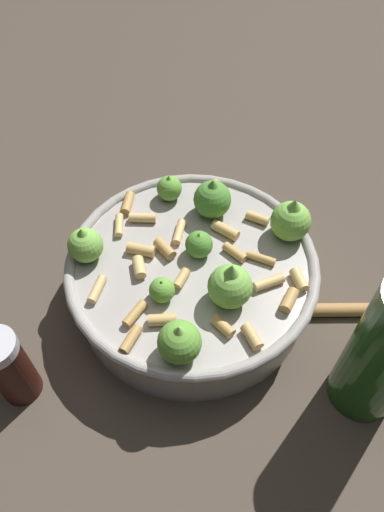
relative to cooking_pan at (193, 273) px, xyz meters
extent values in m
plane|color=#42382D|center=(0.00, 0.00, -0.04)|extent=(2.40, 2.40, 0.00)
cylinder|color=#9E9993|center=(0.00, 0.00, -0.01)|extent=(0.27, 0.27, 0.07)
torus|color=#9E9993|center=(0.00, 0.00, 0.02)|extent=(0.28, 0.28, 0.01)
sphere|color=#4C8933|center=(0.02, 0.07, 0.04)|extent=(0.04, 0.04, 0.04)
cone|color=#4C8933|center=(0.02, 0.07, 0.07)|extent=(0.02, 0.02, 0.02)
sphere|color=#75B247|center=(0.04, -0.05, 0.05)|extent=(0.05, 0.05, 0.05)
cone|color=#75B247|center=(0.04, -0.05, 0.07)|extent=(0.02, 0.02, 0.02)
sphere|color=#75B247|center=(-0.12, 0.01, 0.04)|extent=(0.04, 0.04, 0.04)
cone|color=#609E38|center=(-0.12, 0.01, 0.06)|extent=(0.02, 0.02, 0.01)
sphere|color=#609E38|center=(-0.01, -0.11, 0.04)|extent=(0.04, 0.04, 0.04)
cone|color=#75B247|center=(-0.01, -0.11, 0.06)|extent=(0.02, 0.02, 0.02)
sphere|color=#75B247|center=(0.11, 0.04, 0.05)|extent=(0.05, 0.05, 0.05)
cone|color=#75B247|center=(0.11, 0.04, 0.07)|extent=(0.03, 0.03, 0.02)
sphere|color=#609E38|center=(-0.03, -0.05, 0.04)|extent=(0.03, 0.03, 0.03)
cone|color=#4C8933|center=(-0.03, -0.05, 0.05)|extent=(0.01, 0.01, 0.01)
sphere|color=#609E38|center=(-0.03, 0.10, 0.04)|extent=(0.03, 0.03, 0.03)
cone|color=#609E38|center=(-0.03, 0.10, 0.05)|extent=(0.01, 0.01, 0.01)
sphere|color=#4C8933|center=(0.01, 0.01, 0.04)|extent=(0.03, 0.03, 0.03)
cone|color=#8CC64C|center=(0.01, 0.01, 0.05)|extent=(0.01, 0.01, 0.01)
cylinder|color=tan|center=(-0.09, 0.05, 0.03)|extent=(0.01, 0.03, 0.01)
cylinder|color=tan|center=(0.03, -0.09, 0.03)|extent=(0.02, 0.03, 0.01)
cylinder|color=tan|center=(0.08, 0.06, 0.03)|extent=(0.03, 0.02, 0.01)
cylinder|color=tan|center=(-0.06, -0.10, 0.03)|extent=(0.02, 0.03, 0.01)
cylinder|color=tan|center=(-0.06, 0.06, 0.03)|extent=(0.03, 0.01, 0.01)
cylinder|color=tan|center=(-0.06, -0.01, 0.03)|extent=(0.02, 0.03, 0.01)
cylinder|color=tan|center=(-0.10, -0.04, 0.03)|extent=(0.02, 0.03, 0.01)
cylinder|color=tan|center=(0.08, 0.00, 0.03)|extent=(0.03, 0.02, 0.01)
cylinder|color=tan|center=(0.11, -0.03, 0.03)|extent=(0.02, 0.03, 0.01)
cylinder|color=tan|center=(-0.06, -0.07, 0.03)|extent=(0.03, 0.03, 0.01)
cylinder|color=tan|center=(0.08, -0.03, 0.03)|extent=(0.04, 0.02, 0.01)
cylinder|color=tan|center=(0.10, -0.06, 0.03)|extent=(0.02, 0.03, 0.01)
cylinder|color=tan|center=(-0.03, 0.01, 0.03)|extent=(0.03, 0.03, 0.01)
cylinder|color=tan|center=(0.06, -0.10, 0.03)|extent=(0.02, 0.03, 0.01)
cylinder|color=tan|center=(-0.06, 0.01, 0.03)|extent=(0.03, 0.02, 0.01)
cylinder|color=tan|center=(-0.03, -0.08, 0.03)|extent=(0.03, 0.01, 0.01)
cylinder|color=tan|center=(0.04, 0.04, 0.03)|extent=(0.03, 0.03, 0.01)
cylinder|color=tan|center=(-0.08, 0.09, 0.03)|extent=(0.02, 0.03, 0.01)
cylinder|color=tan|center=(-0.02, 0.04, 0.03)|extent=(0.02, 0.03, 0.01)
cylinder|color=tan|center=(0.02, 0.11, 0.03)|extent=(0.03, 0.03, 0.01)
cylinder|color=tan|center=(-0.01, -0.03, 0.03)|extent=(0.02, 0.03, 0.01)
cylinder|color=tan|center=(0.05, 0.01, 0.03)|extent=(0.03, 0.03, 0.01)
cylinder|color=#33140F|center=(-0.18, -0.12, 0.00)|extent=(0.04, 0.04, 0.09)
cylinder|color=#9E703D|center=(0.13, -0.03, -0.03)|extent=(0.21, 0.02, 0.02)
camera|label=1|loc=(-0.01, -0.31, 0.43)|focal=32.06mm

